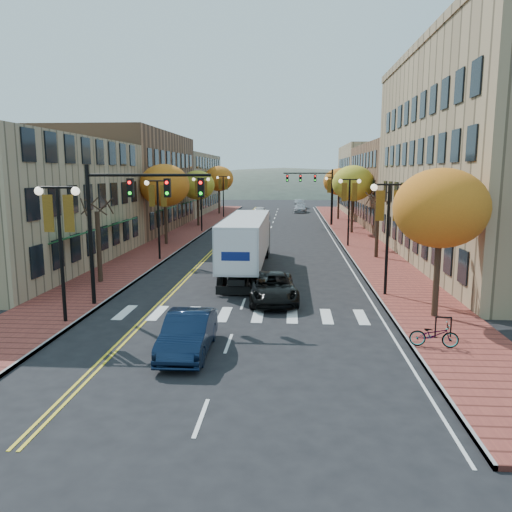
% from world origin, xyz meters
% --- Properties ---
extents(ground, '(200.00, 200.00, 0.00)m').
position_xyz_m(ground, '(0.00, 0.00, 0.00)').
color(ground, black).
rests_on(ground, ground).
extents(sidewalk_left, '(4.00, 85.00, 0.15)m').
position_xyz_m(sidewalk_left, '(-9.00, 32.50, 0.07)').
color(sidewalk_left, brown).
rests_on(sidewalk_left, ground).
extents(sidewalk_right, '(4.00, 85.00, 0.15)m').
position_xyz_m(sidewalk_right, '(9.00, 32.50, 0.07)').
color(sidewalk_right, brown).
rests_on(sidewalk_right, ground).
extents(building_left_near, '(12.00, 22.00, 9.00)m').
position_xyz_m(building_left_near, '(-17.00, 13.00, 4.50)').
color(building_left_near, '#9E8966').
rests_on(building_left_near, ground).
extents(building_left_mid, '(12.00, 24.00, 11.00)m').
position_xyz_m(building_left_mid, '(-17.00, 36.00, 5.50)').
color(building_left_mid, brown).
rests_on(building_left_mid, ground).
extents(building_left_far, '(12.00, 26.00, 9.50)m').
position_xyz_m(building_left_far, '(-17.00, 61.00, 4.75)').
color(building_left_far, '#9E8966').
rests_on(building_left_far, ground).
extents(building_right_mid, '(15.00, 24.00, 10.00)m').
position_xyz_m(building_right_mid, '(18.50, 42.00, 5.00)').
color(building_right_mid, brown).
rests_on(building_right_mid, ground).
extents(building_right_far, '(15.00, 20.00, 11.00)m').
position_xyz_m(building_right_far, '(18.50, 64.00, 5.50)').
color(building_right_far, '#9E8966').
rests_on(building_right_far, ground).
extents(tree_left_a, '(0.28, 0.28, 4.20)m').
position_xyz_m(tree_left_a, '(-9.00, 8.00, 2.25)').
color(tree_left_a, '#382619').
rests_on(tree_left_a, sidewalk_left).
extents(tree_left_b, '(4.48, 4.48, 7.21)m').
position_xyz_m(tree_left_b, '(-9.00, 24.00, 5.45)').
color(tree_left_b, '#382619').
rests_on(tree_left_b, sidewalk_left).
extents(tree_left_c, '(4.16, 4.16, 6.69)m').
position_xyz_m(tree_left_c, '(-9.00, 40.00, 5.05)').
color(tree_left_c, '#382619').
rests_on(tree_left_c, sidewalk_left).
extents(tree_left_d, '(4.61, 4.61, 7.42)m').
position_xyz_m(tree_left_d, '(-9.00, 58.00, 5.60)').
color(tree_left_d, '#382619').
rests_on(tree_left_d, sidewalk_left).
extents(tree_right_a, '(4.16, 4.16, 6.69)m').
position_xyz_m(tree_right_a, '(9.00, 2.00, 5.05)').
color(tree_right_a, '#382619').
rests_on(tree_right_a, sidewalk_right).
extents(tree_right_b, '(0.28, 0.28, 4.20)m').
position_xyz_m(tree_right_b, '(9.00, 18.00, 2.25)').
color(tree_right_b, '#382619').
rests_on(tree_right_b, sidewalk_right).
extents(tree_right_c, '(4.48, 4.48, 7.21)m').
position_xyz_m(tree_right_c, '(9.00, 34.00, 5.45)').
color(tree_right_c, '#382619').
rests_on(tree_right_c, sidewalk_right).
extents(tree_right_d, '(4.35, 4.35, 7.00)m').
position_xyz_m(tree_right_d, '(9.00, 50.00, 5.29)').
color(tree_right_d, '#382619').
rests_on(tree_right_d, sidewalk_right).
extents(lamp_left_a, '(1.96, 0.36, 6.05)m').
position_xyz_m(lamp_left_a, '(-7.50, 0.00, 4.29)').
color(lamp_left_a, black).
rests_on(lamp_left_a, ground).
extents(lamp_left_b, '(1.96, 0.36, 6.05)m').
position_xyz_m(lamp_left_b, '(-7.50, 16.00, 4.29)').
color(lamp_left_b, black).
rests_on(lamp_left_b, ground).
extents(lamp_left_c, '(1.96, 0.36, 6.05)m').
position_xyz_m(lamp_left_c, '(-7.50, 34.00, 4.29)').
color(lamp_left_c, black).
rests_on(lamp_left_c, ground).
extents(lamp_left_d, '(1.96, 0.36, 6.05)m').
position_xyz_m(lamp_left_d, '(-7.50, 52.00, 4.29)').
color(lamp_left_d, black).
rests_on(lamp_left_d, ground).
extents(lamp_right_a, '(1.96, 0.36, 6.05)m').
position_xyz_m(lamp_right_a, '(7.50, 6.00, 4.29)').
color(lamp_right_a, black).
rests_on(lamp_right_a, ground).
extents(lamp_right_b, '(1.96, 0.36, 6.05)m').
position_xyz_m(lamp_right_b, '(7.50, 24.00, 4.29)').
color(lamp_right_b, black).
rests_on(lamp_right_b, ground).
extents(lamp_right_c, '(1.96, 0.36, 6.05)m').
position_xyz_m(lamp_right_c, '(7.50, 42.00, 4.29)').
color(lamp_right_c, black).
rests_on(lamp_right_c, ground).
extents(traffic_mast_near, '(6.10, 0.35, 7.00)m').
position_xyz_m(traffic_mast_near, '(-5.48, 3.00, 4.92)').
color(traffic_mast_near, black).
rests_on(traffic_mast_near, ground).
extents(traffic_mast_far, '(6.10, 0.34, 7.00)m').
position_xyz_m(traffic_mast_far, '(5.48, 42.00, 4.92)').
color(traffic_mast_far, black).
rests_on(traffic_mast_far, ground).
extents(semi_truck, '(2.46, 15.11, 3.78)m').
position_xyz_m(semi_truck, '(-0.50, 12.52, 2.21)').
color(semi_truck, black).
rests_on(semi_truck, ground).
extents(navy_sedan, '(1.67, 4.62, 1.51)m').
position_xyz_m(navy_sedan, '(-1.36, -3.12, 0.76)').
color(navy_sedan, black).
rests_on(navy_sedan, ground).
extents(black_suv, '(2.96, 5.50, 1.47)m').
position_xyz_m(black_suv, '(1.46, 4.61, 0.73)').
color(black_suv, black).
rests_on(black_suv, ground).
extents(car_far_white, '(2.11, 4.83, 1.62)m').
position_xyz_m(car_far_white, '(-2.24, 52.55, 0.81)').
color(car_far_white, silver).
rests_on(car_far_white, ground).
extents(car_far_silver, '(2.42, 5.03, 1.41)m').
position_xyz_m(car_far_silver, '(3.94, 62.75, 0.71)').
color(car_far_silver, '#A8A8B0').
rests_on(car_far_silver, ground).
extents(car_far_oncoming, '(1.77, 4.92, 1.61)m').
position_xyz_m(car_far_oncoming, '(3.89, 72.87, 0.81)').
color(car_far_oncoming, '#A8A8B0').
rests_on(car_far_oncoming, ground).
extents(bicycle, '(1.85, 0.82, 0.94)m').
position_xyz_m(bicycle, '(7.80, -2.22, 0.62)').
color(bicycle, gray).
rests_on(bicycle, sidewalk_right).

